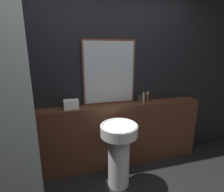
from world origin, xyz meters
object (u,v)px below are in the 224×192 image
object	(u,v)px
lotion_bottle	(147,97)
towel_stack	(71,104)
mirror	(109,73)
shampoo_bottle	(139,99)
conditioner_bottle	(143,98)
pedestal_sink	(119,149)

from	to	relation	value
lotion_bottle	towel_stack	bearing A→B (deg)	-180.00
mirror	lotion_bottle	world-z (taller)	mirror
shampoo_bottle	lotion_bottle	world-z (taller)	lotion_bottle
towel_stack	shampoo_bottle	bearing A→B (deg)	0.00
mirror	conditioner_bottle	bearing A→B (deg)	-10.71
conditioner_bottle	lotion_bottle	bearing A→B (deg)	0.00
pedestal_sink	mirror	bearing A→B (deg)	87.90
pedestal_sink	conditioner_bottle	size ratio (longest dim) A/B	5.48
mirror	shampoo_bottle	world-z (taller)	mirror
towel_stack	shampoo_bottle	distance (m)	0.99
pedestal_sink	conditioner_bottle	xyz separation A→B (m)	(0.52, 0.43, 0.51)
mirror	conditioner_bottle	world-z (taller)	mirror
pedestal_sink	shampoo_bottle	xyz separation A→B (m)	(0.46, 0.43, 0.50)
conditioner_bottle	lotion_bottle	xyz separation A→B (m)	(0.07, 0.00, 0.00)
shampoo_bottle	conditioner_bottle	bearing A→B (deg)	0.00
pedestal_sink	towel_stack	world-z (taller)	towel_stack
towel_stack	lotion_bottle	size ratio (longest dim) A/B	1.23
pedestal_sink	towel_stack	bearing A→B (deg)	141.07
towel_stack	conditioner_bottle	distance (m)	1.05
shampoo_bottle	pedestal_sink	bearing A→B (deg)	-136.63
towel_stack	shampoo_bottle	xyz separation A→B (m)	(0.99, 0.00, -0.00)
shampoo_bottle	conditioner_bottle	distance (m)	0.06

